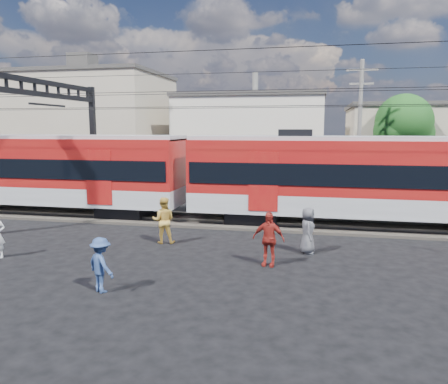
{
  "coord_description": "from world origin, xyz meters",
  "views": [
    {
      "loc": [
        3.6,
        -12.37,
        4.55
      ],
      "look_at": [
        -0.12,
        5.0,
        1.93
      ],
      "focal_mm": 35.0,
      "sensor_mm": 36.0,
      "label": 1
    }
  ],
  "objects": [
    {
      "name": "rail_far",
      "position": [
        0.0,
        8.75,
        0.18
      ],
      "size": [
        70.0,
        0.12,
        0.12
      ],
      "primitive_type": "cube",
      "color": "#59544C",
      "rests_on": "track_bed"
    },
    {
      "name": "building_midwest",
      "position": [
        -2.0,
        27.0,
        3.66
      ],
      "size": [
        12.24,
        12.24,
        7.3
      ],
      "color": "beige",
      "rests_on": "ground"
    },
    {
      "name": "building_west",
      "position": [
        -17.0,
        24.0,
        4.66
      ],
      "size": [
        14.28,
        10.2,
        9.3
      ],
      "color": "gray",
      "rests_on": "ground"
    },
    {
      "name": "ground",
      "position": [
        0.0,
        0.0,
        0.0
      ],
      "size": [
        120.0,
        120.0,
        0.0
      ],
      "primitive_type": "plane",
      "color": "black",
      "rests_on": "ground"
    },
    {
      "name": "pedestrian_b",
      "position": [
        -2.28,
        3.65,
        0.92
      ],
      "size": [
        1.03,
        0.88,
        1.84
      ],
      "primitive_type": "imported",
      "rotation": [
        0.0,
        0.0,
        3.36
      ],
      "color": "gold",
      "rests_on": "ground"
    },
    {
      "name": "pedestrian_c",
      "position": [
        -2.19,
        -1.66,
        0.78
      ],
      "size": [
        1.16,
        1.01,
        1.56
      ],
      "primitive_type": "imported",
      "rotation": [
        0.0,
        0.0,
        2.61
      ],
      "color": "navy",
      "rests_on": "ground"
    },
    {
      "name": "utility_pole_mid",
      "position": [
        6.0,
        15.0,
        4.53
      ],
      "size": [
        1.8,
        0.24,
        8.5
      ],
      "color": "slate",
      "rests_on": "ground"
    },
    {
      "name": "pedestrian_e",
      "position": [
        3.34,
        3.41,
        0.84
      ],
      "size": [
        0.6,
        0.86,
        1.69
      ],
      "primitive_type": "imported",
      "rotation": [
        0.0,
        0.0,
        1.65
      ],
      "color": "#46464B",
      "rests_on": "ground"
    },
    {
      "name": "catenary",
      "position": [
        -8.65,
        8.0,
        5.14
      ],
      "size": [
        70.0,
        9.3,
        7.52
      ],
      "color": "black",
      "rests_on": "ground"
    },
    {
      "name": "tree_near",
      "position": [
        9.19,
        18.09,
        4.66
      ],
      "size": [
        3.82,
        3.64,
        6.72
      ],
      "color": "#382619",
      "rests_on": "ground"
    },
    {
      "name": "rail_near",
      "position": [
        0.0,
        7.25,
        0.18
      ],
      "size": [
        70.0,
        0.12,
        0.12
      ],
      "primitive_type": "cube",
      "color": "#59544C",
      "rests_on": "track_bed"
    },
    {
      "name": "track_bed",
      "position": [
        0.0,
        8.0,
        0.06
      ],
      "size": [
        70.0,
        3.4,
        0.12
      ],
      "primitive_type": "cube",
      "color": "#2D2823",
      "rests_on": "ground"
    },
    {
      "name": "pedestrian_d",
      "position": [
        2.1,
        1.65,
        0.91
      ],
      "size": [
        1.12,
        0.58,
        1.82
      ],
      "primitive_type": "imported",
      "rotation": [
        0.0,
        0.0,
        -0.13
      ],
      "color": "maroon",
      "rests_on": "ground"
    },
    {
      "name": "commuter_train",
      "position": [
        6.01,
        8.0,
        2.4
      ],
      "size": [
        50.3,
        3.08,
        4.17
      ],
      "color": "black",
      "rests_on": "ground"
    }
  ]
}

